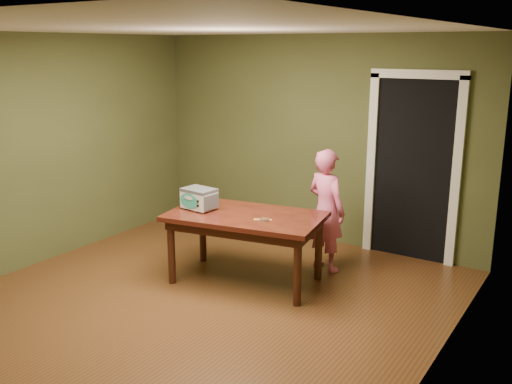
% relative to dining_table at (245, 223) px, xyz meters
% --- Properties ---
extents(floor, '(5.00, 5.00, 0.00)m').
position_rel_dining_table_xyz_m(floor, '(-0.08, -0.82, -0.65)').
color(floor, brown).
rests_on(floor, ground).
extents(room_shell, '(4.52, 5.02, 2.61)m').
position_rel_dining_table_xyz_m(room_shell, '(-0.08, -0.82, 1.06)').
color(room_shell, '#4A522B').
rests_on(room_shell, ground).
extents(doorway, '(1.10, 0.66, 2.25)m').
position_rel_dining_table_xyz_m(doorway, '(1.22, 1.97, 0.41)').
color(doorway, black).
rests_on(doorway, ground).
extents(dining_table, '(1.73, 1.16, 0.75)m').
position_rel_dining_table_xyz_m(dining_table, '(0.00, 0.00, 0.00)').
color(dining_table, '#390F0D').
rests_on(dining_table, floor).
extents(toy_oven, '(0.39, 0.28, 0.23)m').
position_rel_dining_table_xyz_m(toy_oven, '(-0.52, -0.11, 0.22)').
color(toy_oven, '#4C4F54').
rests_on(toy_oven, dining_table).
extents(baking_pan, '(0.10, 0.10, 0.02)m').
position_rel_dining_table_xyz_m(baking_pan, '(0.29, -0.09, 0.11)').
color(baking_pan, silver).
rests_on(baking_pan, dining_table).
extents(spatula, '(0.17, 0.10, 0.01)m').
position_rel_dining_table_xyz_m(spatula, '(0.27, -0.08, 0.10)').
color(spatula, '#F5DA6A').
rests_on(spatula, dining_table).
extents(child, '(0.58, 0.47, 1.38)m').
position_rel_dining_table_xyz_m(child, '(0.56, 0.78, 0.04)').
color(child, '#E9608F').
rests_on(child, floor).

